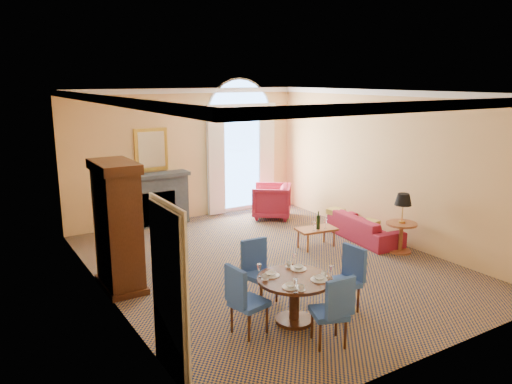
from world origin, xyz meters
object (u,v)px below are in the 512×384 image
armoire (118,228)px  dining_table (295,289)px  coffee_table (317,229)px  side_table (402,216)px  sofa (365,228)px  armchair (271,201)px

armoire → dining_table: 3.12m
coffee_table → side_table: (1.26, -1.11, 0.35)m
armoire → dining_table: bearing=-55.2°
sofa → armchair: size_ratio=2.00×
armoire → side_table: bearing=-13.2°
sofa → side_table: bearing=-170.8°
armoire → side_table: size_ratio=1.80×
coffee_table → sofa: bearing=1.6°
sofa → armchair: 2.65m
dining_table → side_table: size_ratio=0.91×
sofa → armchair: bearing=22.8°
sofa → dining_table: bearing=128.9°
sofa → coffee_table: size_ratio=2.14×
dining_table → side_table: (3.57, 1.28, 0.24)m
dining_table → side_table: side_table is taller
coffee_table → side_table: size_ratio=0.73×
sofa → coffee_table: 1.22m
armoire → coffee_table: 4.11m
dining_table → armchair: (2.76, 4.78, -0.09)m
dining_table → armchair: size_ratio=1.16×
coffee_table → side_table: side_table is taller
armchair → armoire: bearing=-25.5°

